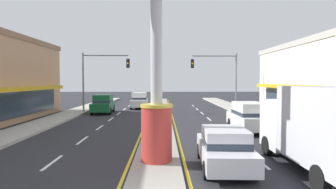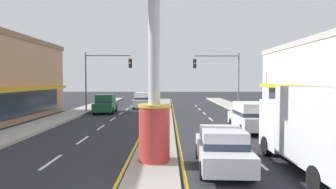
# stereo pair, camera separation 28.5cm
# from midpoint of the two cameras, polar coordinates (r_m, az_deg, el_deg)

# --- Properties ---
(median_strip) EXTENTS (1.87, 52.00, 0.14)m
(median_strip) POSITION_cam_midpoint_polar(r_m,az_deg,el_deg) (25.08, -0.81, -4.71)
(median_strip) COLOR gray
(median_strip) RESTS_ON ground
(sidewalk_left) EXTENTS (2.48, 60.00, 0.18)m
(sidewalk_left) POSITION_cam_midpoint_polar(r_m,az_deg,el_deg) (24.85, -21.66, -4.92)
(sidewalk_left) COLOR #ADA89E
(sidewalk_left) RESTS_ON ground
(sidewalk_right) EXTENTS (2.48, 60.00, 0.18)m
(sidewalk_right) POSITION_cam_midpoint_polar(r_m,az_deg,el_deg) (24.56, 20.12, -4.98)
(sidewalk_right) COLOR #ADA89E
(sidewalk_right) RESTS_ON ground
(lane_markings) EXTENTS (8.61, 52.00, 0.01)m
(lane_markings) POSITION_cam_midpoint_polar(r_m,az_deg,el_deg) (23.75, -0.87, -5.29)
(lane_markings) COLOR silver
(lane_markings) RESTS_ON ground
(district_sign) EXTENTS (6.47, 1.28, 8.56)m
(district_sign) POSITION_cam_midpoint_polar(r_m,az_deg,el_deg) (11.39, -1.92, 8.34)
(district_sign) COLOR #B7332D
(district_sign) RESTS_ON median_strip
(traffic_light_left_side) EXTENTS (4.86, 0.46, 6.20)m
(traffic_light_left_side) POSITION_cam_midpoint_polar(r_m,az_deg,el_deg) (30.54, -12.36, 4.41)
(traffic_light_left_side) COLOR slate
(traffic_light_left_side) RESTS_ON ground
(traffic_light_right_side) EXTENTS (4.86, 0.46, 6.20)m
(traffic_light_right_side) POSITION_cam_midpoint_polar(r_m,az_deg,el_deg) (30.81, 10.93, 4.41)
(traffic_light_right_side) COLOR slate
(traffic_light_right_side) RESTS_ON ground
(box_truck_near_right_lane) EXTENTS (2.29, 6.91, 3.12)m
(box_truck_near_right_lane) POSITION_cam_midpoint_polar(r_m,az_deg,el_deg) (11.44, 28.93, -5.76)
(box_truck_near_right_lane) COLOR silver
(box_truck_near_right_lane) RESTS_ON ground
(suv_far_right_lane) EXTENTS (1.99, 4.61, 1.90)m
(suv_far_right_lane) POSITION_cam_midpoint_polar(r_m,az_deg,el_deg) (19.67, 16.34, -4.19)
(suv_far_right_lane) COLOR white
(suv_far_right_lane) RESTS_ON ground
(sedan_near_left_lane) EXTENTS (1.99, 4.38, 1.53)m
(sedan_near_left_lane) POSITION_cam_midpoint_polar(r_m,az_deg,el_deg) (11.31, 11.42, -10.24)
(sedan_near_left_lane) COLOR silver
(sedan_near_left_lane) RESTS_ON ground
(suv_mid_left_lane) EXTENTS (2.04, 4.64, 1.90)m
(suv_mid_left_lane) POSITION_cam_midpoint_polar(r_m,az_deg,el_deg) (35.01, -4.79, -1.10)
(suv_mid_left_lane) COLOR white
(suv_mid_left_lane) RESTS_ON ground
(suv_far_left_oncoming) EXTENTS (2.15, 4.69, 1.90)m
(suv_far_left_oncoming) POSITION_cam_midpoint_polar(r_m,az_deg,el_deg) (30.46, -11.82, -1.72)
(suv_far_left_oncoming) COLOR #14562D
(suv_far_left_oncoming) RESTS_ON ground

